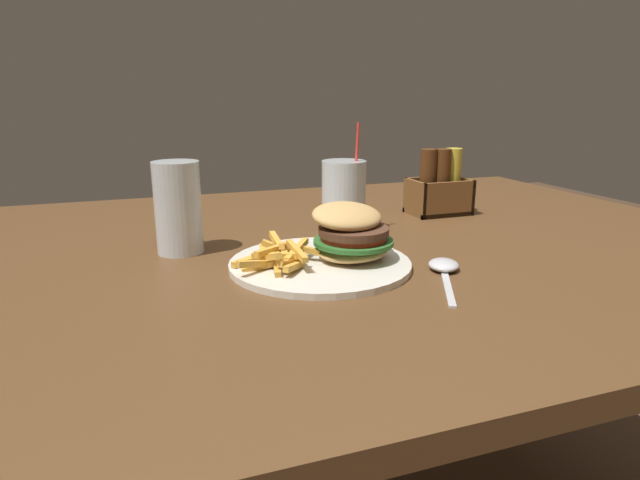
% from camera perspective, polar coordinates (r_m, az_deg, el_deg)
% --- Properties ---
extents(dining_table, '(1.50, 1.11, 0.73)m').
position_cam_1_polar(dining_table, '(1.01, 3.25, -4.15)').
color(dining_table, brown).
rests_on(dining_table, ground_plane).
extents(meal_plate_near, '(0.28, 0.28, 0.10)m').
position_cam_1_polar(meal_plate_near, '(0.83, 1.51, -0.78)').
color(meal_plate_near, silver).
rests_on(meal_plate_near, dining_table).
extents(beer_glass, '(0.08, 0.08, 0.15)m').
position_cam_1_polar(beer_glass, '(0.92, -14.89, 3.22)').
color(beer_glass, silver).
rests_on(beer_glass, dining_table).
extents(juice_glass, '(0.09, 0.09, 0.21)m').
position_cam_1_polar(juice_glass, '(1.04, 2.54, 4.40)').
color(juice_glass, silver).
rests_on(juice_glass, dining_table).
extents(spoon, '(0.11, 0.17, 0.02)m').
position_cam_1_polar(spoon, '(0.83, 13.09, -2.79)').
color(spoon, silver).
rests_on(spoon, dining_table).
extents(condiment_caddy, '(0.13, 0.09, 0.14)m').
position_cam_1_polar(condiment_caddy, '(1.21, 12.64, 5.34)').
color(condiment_caddy, brown).
rests_on(condiment_caddy, dining_table).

